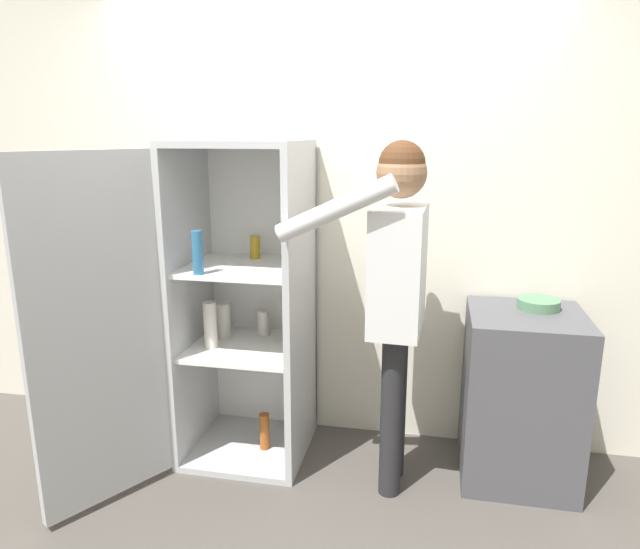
{
  "coord_description": "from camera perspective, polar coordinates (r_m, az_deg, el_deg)",
  "views": [
    {
      "loc": [
        0.62,
        -2.21,
        1.78
      ],
      "look_at": [
        0.05,
        0.61,
        1.06
      ],
      "focal_mm": 32.0,
      "sensor_mm": 36.0,
      "label": 1
    }
  ],
  "objects": [
    {
      "name": "person",
      "position": [
        2.74,
        7.63,
        0.03
      ],
      "size": [
        0.67,
        0.56,
        1.75
      ],
      "color": "#262628",
      "rests_on": "ground_plane"
    },
    {
      "name": "counter",
      "position": [
        3.19,
        19.42,
        -11.41
      ],
      "size": [
        0.57,
        0.56,
        0.9
      ],
      "color": "#4C4C51",
      "rests_on": "ground_plane"
    },
    {
      "name": "refrigerator",
      "position": [
        3.09,
        -10.13,
        -3.33
      ],
      "size": [
        1.04,
        1.2,
        1.74
      ],
      "color": "#B7BABC",
      "rests_on": "ground_plane"
    },
    {
      "name": "ground_plane",
      "position": [
        2.91,
        -3.63,
        -23.73
      ],
      "size": [
        12.0,
        12.0,
        0.0
      ],
      "primitive_type": "plane",
      "color": "#4C4742"
    },
    {
      "name": "wall_back",
      "position": [
        3.29,
        0.45,
        5.24
      ],
      "size": [
        7.0,
        0.06,
        2.55
      ],
      "color": "silver",
      "rests_on": "ground_plane"
    },
    {
      "name": "bowl",
      "position": [
        3.13,
        21.01,
        -2.75
      ],
      "size": [
        0.21,
        0.21,
        0.05
      ],
      "color": "#517F5B",
      "rests_on": "counter"
    }
  ]
}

